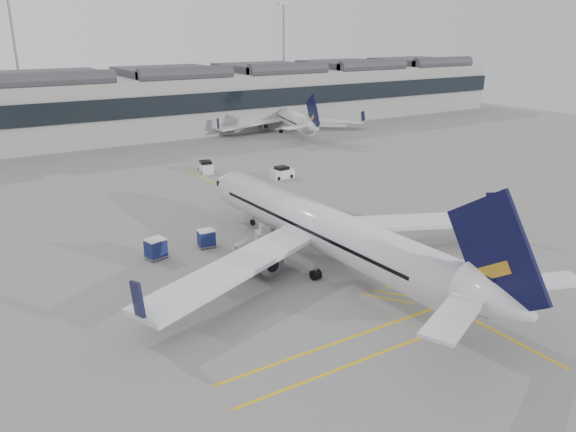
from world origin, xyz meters
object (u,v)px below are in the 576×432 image
airliner_main (327,231)px  ramp_agent_a (297,230)px  ramp_agent_b (261,251)px  baggage_cart_a (268,255)px  belt_loader (276,233)px  pushback_tug (242,263)px

airliner_main → ramp_agent_a: 7.29m
airliner_main → ramp_agent_b: airliner_main is taller
airliner_main → baggage_cart_a: size_ratio=19.10×
belt_loader → ramp_agent_a: belt_loader is taller
belt_loader → baggage_cart_a: 6.74m
ramp_agent_a → pushback_tug: (-7.99, -3.82, -0.32)m
belt_loader → airliner_main: bearing=-64.8°
pushback_tug → belt_loader: bearing=27.9°
airliner_main → belt_loader: 8.35m
ramp_agent_b → ramp_agent_a: bearing=168.0°
belt_loader → ramp_agent_a: 2.08m
ramp_agent_b → baggage_cart_a: bearing=46.5°
airliner_main → ramp_agent_b: bearing=136.6°
pushback_tug → airliner_main: bearing=-34.3°
belt_loader → ramp_agent_b: 5.71m
ramp_agent_b → belt_loader: bearing=-173.6°
ramp_agent_b → pushback_tug: ramp_agent_b is taller
airliner_main → ramp_agent_a: (1.30, 6.79, -2.30)m
belt_loader → ramp_agent_b: bearing=-111.5°
ramp_agent_a → ramp_agent_b: (-5.66, -2.99, 0.00)m
belt_loader → ramp_agent_a: size_ratio=2.93×
baggage_cart_a → pushback_tug: 2.33m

